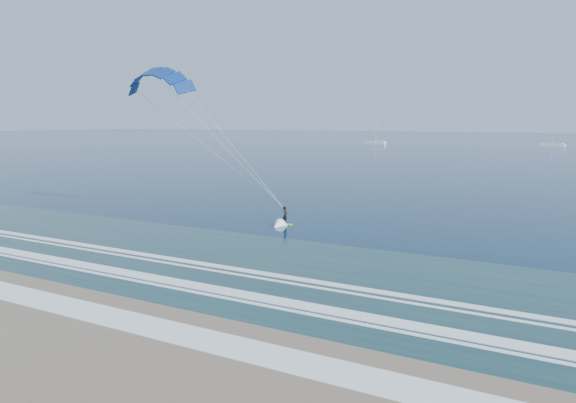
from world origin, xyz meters
The scene contains 4 objects.
ground centered at (0.00, 0.00, 0.00)m, with size 900.00×900.00×0.00m, color #07233F.
kitesurfer_rig centered at (-8.78, 22.69, 8.35)m, with size 19.22×5.04×16.06m.
sailboat_0 centered at (-46.84, 188.31, 0.68)m, with size 8.41×2.40×11.59m.
sailboat_1 centered at (18.34, 198.26, 0.68)m, with size 8.30×2.40×11.57m.
Camera 1 is at (20.70, -17.88, 9.76)m, focal length 32.00 mm.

